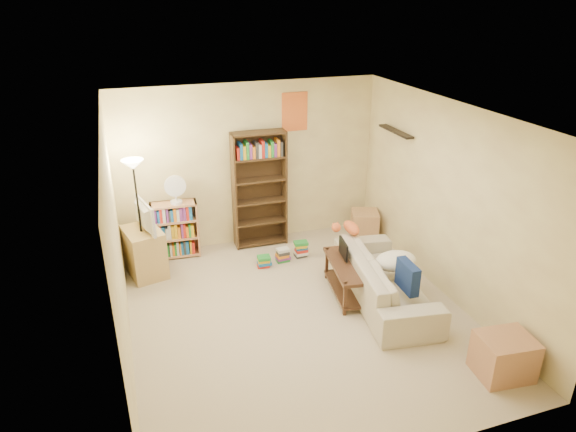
% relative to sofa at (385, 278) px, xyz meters
% --- Properties ---
extents(room, '(4.50, 4.54, 2.52)m').
position_rel_sofa_xyz_m(room, '(-1.17, 0.00, 1.32)').
color(room, beige).
rests_on(room, ground).
extents(sofa, '(2.28, 1.38, 0.60)m').
position_rel_sofa_xyz_m(sofa, '(0.00, 0.00, 0.00)').
color(sofa, '#BDB59C').
rests_on(sofa, ground).
extents(navy_pillow, '(0.14, 0.40, 0.36)m').
position_rel_sofa_xyz_m(navy_pillow, '(0.03, -0.45, 0.27)').
color(navy_pillow, navy).
rests_on(navy_pillow, sofa).
extents(cream_blanket, '(0.55, 0.39, 0.24)m').
position_rel_sofa_xyz_m(cream_blanket, '(0.15, 0.03, 0.21)').
color(cream_blanket, white).
rests_on(cream_blanket, sofa).
extents(tabby_cat, '(0.48, 0.22, 0.16)m').
position_rel_sofa_xyz_m(tabby_cat, '(-0.15, 0.82, 0.38)').
color(tabby_cat, orange).
rests_on(tabby_cat, sofa).
extents(coffee_table, '(0.72, 1.11, 0.46)m').
position_rel_sofa_xyz_m(coffee_table, '(-0.33, 0.24, 0.00)').
color(coffee_table, '#432A1A').
rests_on(coffee_table, ground).
extents(laptop, '(0.35, 0.28, 0.02)m').
position_rel_sofa_xyz_m(laptop, '(-0.27, 0.38, 0.17)').
color(laptop, black).
rests_on(laptop, coffee_table).
extents(laptop_screen, '(0.06, 0.34, 0.23)m').
position_rel_sofa_xyz_m(laptop_screen, '(-0.41, 0.41, 0.30)').
color(laptop_screen, white).
rests_on(laptop_screen, laptop).
extents(mug, '(0.12, 0.12, 0.09)m').
position_rel_sofa_xyz_m(mug, '(-0.24, -0.13, 0.21)').
color(mug, white).
rests_on(mug, coffee_table).
extents(tv_remote, '(0.08, 0.19, 0.02)m').
position_rel_sofa_xyz_m(tv_remote, '(-0.17, 0.56, 0.17)').
color(tv_remote, black).
rests_on(tv_remote, coffee_table).
extents(tv_stand, '(0.59, 0.73, 0.68)m').
position_rel_sofa_xyz_m(tv_stand, '(-2.87, 1.64, 0.04)').
color(tv_stand, tan).
rests_on(tv_stand, ground).
extents(television, '(0.76, 0.42, 0.41)m').
position_rel_sofa_xyz_m(television, '(-2.87, 1.64, 0.59)').
color(television, black).
rests_on(television, tv_stand).
extents(tall_bookshelf, '(0.82, 0.29, 1.81)m').
position_rel_sofa_xyz_m(tall_bookshelf, '(-1.08, 2.05, 0.66)').
color(tall_bookshelf, '#432E19').
rests_on(tall_bookshelf, ground).
extents(short_bookshelf, '(0.68, 0.31, 0.86)m').
position_rel_sofa_xyz_m(short_bookshelf, '(-2.39, 2.05, 0.13)').
color(short_bookshelf, tan).
rests_on(short_bookshelf, ground).
extents(desk_fan, '(0.31, 0.17, 0.43)m').
position_rel_sofa_xyz_m(desk_fan, '(-2.34, 2.00, 0.79)').
color(desk_fan, white).
rests_on(desk_fan, short_bookshelf).
extents(floor_lamp, '(0.29, 0.29, 1.70)m').
position_rel_sofa_xyz_m(floor_lamp, '(-2.88, 1.61, 1.06)').
color(floor_lamp, black).
rests_on(floor_lamp, ground).
extents(side_table, '(0.53, 0.53, 0.47)m').
position_rel_sofa_xyz_m(side_table, '(0.55, 1.68, -0.06)').
color(side_table, tan).
rests_on(side_table, ground).
extents(end_cabinet, '(0.59, 0.51, 0.45)m').
position_rel_sofa_xyz_m(end_cabinet, '(0.48, -1.68, -0.07)').
color(end_cabinet, tan).
rests_on(end_cabinet, ground).
extents(book_stacks, '(0.82, 0.29, 0.25)m').
position_rel_sofa_xyz_m(book_stacks, '(-0.90, 1.37, -0.19)').
color(book_stacks, red).
rests_on(book_stacks, ground).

